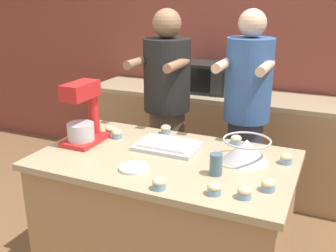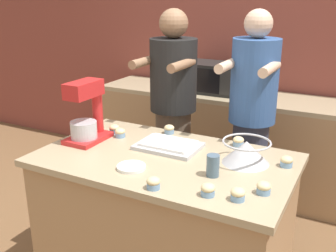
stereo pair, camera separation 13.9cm
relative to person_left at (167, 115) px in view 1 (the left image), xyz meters
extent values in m
cube|color=brown|center=(0.32, 1.13, 0.46)|extent=(10.00, 0.06, 2.70)
cube|color=#A87F56|center=(0.32, -0.74, -0.47)|extent=(1.45, 0.84, 0.84)
cube|color=tan|center=(0.32, -0.74, -0.03)|extent=(1.51, 0.89, 0.04)
cube|color=#A87F56|center=(0.32, 0.78, -0.45)|extent=(2.80, 0.60, 0.88)
cube|color=tan|center=(0.32, 0.78, 0.01)|extent=(2.80, 0.60, 0.04)
cylinder|color=brown|center=(0.00, 0.00, -0.42)|extent=(0.28, 0.28, 0.94)
cylinder|color=black|center=(0.00, 0.00, 0.32)|extent=(0.36, 0.36, 0.55)
sphere|color=#936B4C|center=(0.00, 0.00, 0.70)|extent=(0.22, 0.22, 0.22)
cylinder|color=#936B4C|center=(-0.15, -0.17, 0.44)|extent=(0.06, 0.34, 0.06)
cylinder|color=#936B4C|center=(0.15, -0.17, 0.44)|extent=(0.06, 0.34, 0.06)
cylinder|color=#33384C|center=(0.63, 0.00, -0.42)|extent=(0.26, 0.26, 0.94)
cylinder|color=#335693|center=(0.63, 0.00, 0.34)|extent=(0.33, 0.33, 0.58)
sphere|color=#DBB293|center=(0.63, 0.00, 0.72)|extent=(0.19, 0.19, 0.19)
cylinder|color=#DBB293|center=(0.49, -0.17, 0.46)|extent=(0.06, 0.34, 0.06)
cylinder|color=#DBB293|center=(0.77, -0.17, 0.46)|extent=(0.06, 0.34, 0.06)
cube|color=red|center=(-0.26, -0.73, 0.01)|extent=(0.20, 0.30, 0.03)
cylinder|color=red|center=(-0.26, -0.62, 0.15)|extent=(0.07, 0.07, 0.27)
cube|color=red|center=(-0.26, -0.75, 0.34)|extent=(0.13, 0.26, 0.10)
cylinder|color=#BCBCC1|center=(-0.26, -0.77, 0.08)|extent=(0.17, 0.17, 0.11)
cone|color=#BCBCC1|center=(0.77, -0.60, 0.06)|extent=(0.27, 0.27, 0.13)
torus|color=#BCBCC1|center=(0.77, -0.60, 0.12)|extent=(0.28, 0.28, 0.01)
cube|color=#BCBCC1|center=(0.28, -0.61, 0.00)|extent=(0.39, 0.28, 0.02)
cube|color=white|center=(0.28, -0.61, 0.02)|extent=(0.32, 0.22, 0.02)
cube|color=black|center=(0.02, 0.78, 0.16)|extent=(0.52, 0.35, 0.27)
cube|color=black|center=(-0.03, 0.60, 0.16)|extent=(0.36, 0.01, 0.22)
cube|color=#2D2D2D|center=(0.21, 0.60, 0.16)|extent=(0.10, 0.01, 0.22)
cylinder|color=slate|center=(0.67, -0.85, 0.05)|extent=(0.07, 0.07, 0.12)
cylinder|color=white|center=(0.24, -0.97, 0.00)|extent=(0.16, 0.16, 0.02)
cylinder|color=#759EC6|center=(0.96, -0.92, 0.01)|extent=(0.07, 0.07, 0.03)
ellipsoid|color=beige|center=(0.96, -0.92, 0.03)|extent=(0.07, 0.07, 0.04)
cylinder|color=#759EC6|center=(0.73, -1.06, 0.01)|extent=(0.07, 0.07, 0.03)
ellipsoid|color=beige|center=(0.73, -1.06, 0.03)|extent=(0.07, 0.07, 0.04)
cylinder|color=#759EC6|center=(-0.10, -0.58, 0.01)|extent=(0.07, 0.07, 0.03)
ellipsoid|color=beige|center=(-0.10, -0.58, 0.03)|extent=(0.07, 0.07, 0.04)
cylinder|color=#759EC6|center=(0.46, -1.12, 0.01)|extent=(0.07, 0.07, 0.03)
ellipsoid|color=beige|center=(0.46, -1.12, 0.03)|extent=(0.07, 0.07, 0.04)
cylinder|color=#759EC6|center=(-0.18, -0.54, 0.01)|extent=(0.07, 0.07, 0.03)
ellipsoid|color=beige|center=(-0.18, -0.54, 0.03)|extent=(0.07, 0.07, 0.04)
cylinder|color=#759EC6|center=(0.65, -0.37, 0.01)|extent=(0.07, 0.07, 0.03)
ellipsoid|color=beige|center=(0.65, -0.37, 0.03)|extent=(0.07, 0.07, 0.04)
cylinder|color=#759EC6|center=(0.16, -0.36, 0.01)|extent=(0.07, 0.07, 0.03)
ellipsoid|color=beige|center=(0.16, -0.36, 0.03)|extent=(0.07, 0.07, 0.04)
cylinder|color=#759EC6|center=(0.99, -0.54, 0.01)|extent=(0.07, 0.07, 0.03)
ellipsoid|color=beige|center=(0.99, -0.54, 0.03)|extent=(0.07, 0.07, 0.04)
cylinder|color=#759EC6|center=(0.87, -1.04, 0.01)|extent=(0.07, 0.07, 0.03)
ellipsoid|color=beige|center=(0.87, -1.04, 0.03)|extent=(0.07, 0.07, 0.04)
camera|label=1|loc=(1.21, -2.69, 0.91)|focal=42.00mm
camera|label=2|loc=(1.34, -2.63, 0.91)|focal=42.00mm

